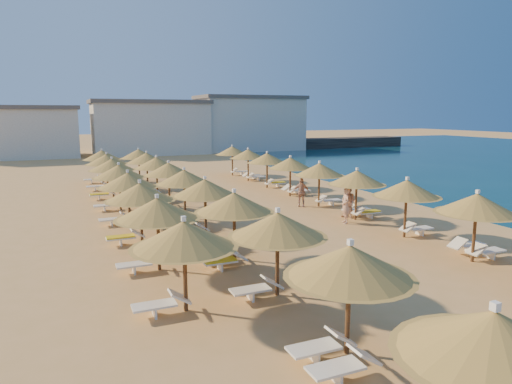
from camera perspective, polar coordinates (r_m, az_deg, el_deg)
name	(u,v)px	position (r m, az deg, el deg)	size (l,w,h in m)	color
ground	(296,231)	(21.95, 4.99, -4.93)	(220.00, 220.00, 0.00)	tan
jetty	(320,143)	(74.96, 8.06, 6.07)	(30.00, 4.00, 1.50)	black
hotel_blocks	(154,127)	(65.32, -12.65, 7.97)	(47.43, 9.29, 8.10)	silver
parasol_row_east	(337,174)	(25.96, 10.08, 2.23)	(3.07, 37.01, 2.78)	brown
parasol_row_west	(194,183)	(22.56, -7.77, 1.15)	(3.07, 37.01, 2.78)	brown
parasol_row_inland	(123,176)	(25.69, -16.28, 1.90)	(3.07, 29.47, 2.78)	brown
loungers	(236,213)	(24.22, -2.48, -2.65)	(14.16, 34.51, 0.66)	white
beachgoer_a	(346,206)	(23.71, 11.16, -1.68)	(0.67, 0.44, 1.84)	tan
beachgoer_b	(349,202)	(24.94, 11.51, -1.23)	(0.85, 0.67, 1.76)	tan
beachgoer_c	(301,192)	(27.60, 5.66, -0.04)	(1.02, 0.42, 1.73)	tan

